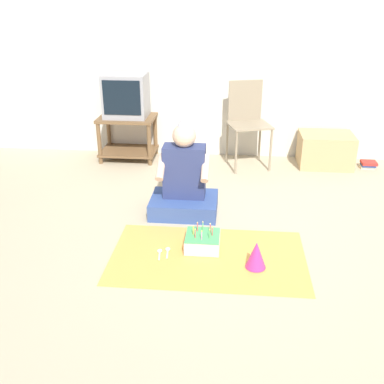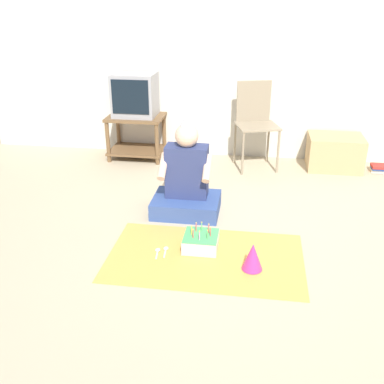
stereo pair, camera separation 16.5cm
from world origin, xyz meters
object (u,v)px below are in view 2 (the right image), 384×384
(cardboard_box_stack, at_px, (335,152))
(person_seated, at_px, (187,183))
(tv, at_px, (135,95))
(folding_chair, at_px, (255,118))
(birthday_cake, at_px, (201,242))
(book_pile, at_px, (378,168))
(party_hat_blue, at_px, (253,257))

(cardboard_box_stack, xyz_separation_m, person_seated, (-1.40, -1.27, 0.09))
(tv, bearing_deg, folding_chair, -3.27)
(tv, height_order, birthday_cake, tv)
(cardboard_box_stack, height_order, birthday_cake, cardboard_box_stack)
(tv, relative_size, book_pile, 2.82)
(folding_chair, distance_m, birthday_cake, 1.92)
(book_pile, height_order, birthday_cake, birthday_cake)
(tv, height_order, book_pile, tv)
(cardboard_box_stack, distance_m, birthday_cake, 2.22)
(tv, height_order, person_seated, tv)
(tv, distance_m, party_hat_blue, 2.59)
(cardboard_box_stack, relative_size, book_pile, 3.45)
(party_hat_blue, bearing_deg, book_pile, 58.06)
(tv, distance_m, folding_chair, 1.33)
(person_seated, height_order, party_hat_blue, person_seated)
(book_pile, relative_size, birthday_cake, 0.65)
(folding_chair, distance_m, person_seated, 1.37)
(person_seated, bearing_deg, cardboard_box_stack, 42.37)
(book_pile, relative_size, person_seated, 0.19)
(tv, relative_size, person_seated, 0.54)
(tv, xyz_separation_m, book_pile, (2.63, -0.08, -0.67))
(party_hat_blue, bearing_deg, person_seated, 125.44)
(birthday_cake, bearing_deg, folding_chair, 79.57)
(cardboard_box_stack, distance_m, book_pile, 0.48)
(person_seated, xyz_separation_m, party_hat_blue, (0.58, -0.82, -0.16))
(cardboard_box_stack, relative_size, party_hat_blue, 2.91)
(folding_chair, relative_size, person_seated, 1.06)
(person_seated, relative_size, party_hat_blue, 4.37)
(party_hat_blue, bearing_deg, folding_chair, 91.23)
(book_pile, xyz_separation_m, birthday_cake, (-1.65, -1.82, 0.02))
(person_seated, distance_m, party_hat_blue, 1.02)
(folding_chair, height_order, person_seated, folding_chair)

